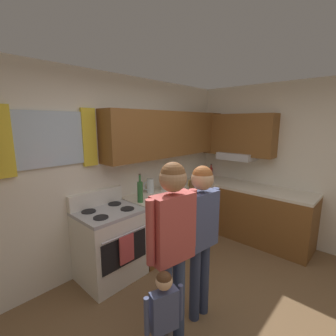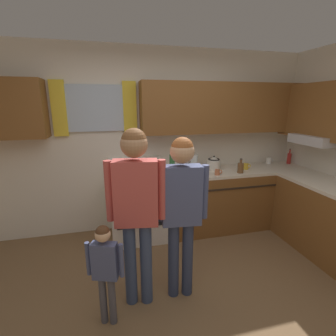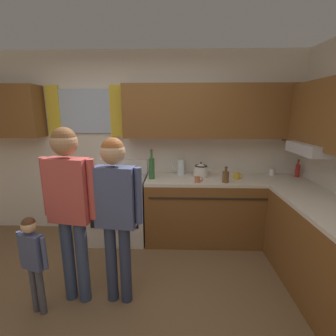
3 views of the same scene
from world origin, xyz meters
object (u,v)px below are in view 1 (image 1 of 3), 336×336
Objects in this scene: stove_oven at (110,243)px; bottle_squat_brown at (192,185)px; cup_terracotta at (178,192)px; small_child at (164,314)px; mug_mustard_yellow at (191,183)px; water_pitcher at (150,186)px; adult_in_plaid at (201,225)px; adult_holding_child at (173,235)px; bottle_wine_green at (140,191)px; mug_ceramic_white at (199,176)px; stovetop_kettle at (167,184)px; bottle_sauce_red at (211,172)px.

bottle_squat_brown is at bearing -7.84° from stove_oven.
bottle_squat_brown reaches higher than cup_terracotta.
mug_mustard_yellow is at bearing 33.09° from small_child.
adult_in_plaid is at bearing -113.73° from water_pitcher.
cup_terracotta is 0.45m from water_pitcher.
mug_mustard_yellow is at bearing 33.38° from adult_holding_child.
cup_terracotta is at bearing -161.82° from mug_mustard_yellow.
bottle_wine_green is at bearing 165.01° from cup_terracotta.
stovetop_kettle reaches higher than mug_ceramic_white.
mug_ceramic_white is 0.57× the size of water_pitcher.
small_child is (-0.91, -1.32, -0.47)m from bottle_wine_green.
stovetop_kettle is (1.14, 0.07, 0.53)m from stove_oven.
stovetop_kettle is (-0.47, 0.11, 0.05)m from mug_mustard_yellow.
adult_holding_child is at bearing -135.51° from stovetop_kettle.
mug_ceramic_white is (1.69, 0.25, -0.10)m from bottle_wine_green.
bottle_squat_brown is at bearing 3.32° from cup_terracotta.
mug_ceramic_white is at bearing 5.02° from stove_oven.
water_pitcher reaches higher than bottle_squat_brown.
bottle_sauce_red reaches higher than cup_terracotta.
bottle_wine_green is 1.71m from mug_ceramic_white.
mug_ceramic_white is 0.08× the size of adult_holding_child.
mug_mustard_yellow is at bearing -169.97° from bottle_sauce_red.
cup_terracotta is 0.91× the size of mug_mustard_yellow.
adult_holding_child reaches higher than mug_ceramic_white.
bottle_wine_green is at bearing -179.22° from mug_mustard_yellow.
mug_ceramic_white is (0.74, 0.39, -0.03)m from bottle_squat_brown.
mug_ceramic_white is 2.70m from adult_holding_child.
bottle_sauce_red is 0.90× the size of stovetop_kettle.
mug_ceramic_white is at bearing 8.29° from bottle_wine_green.
adult_holding_child reaches higher than bottle_squat_brown.
bottle_sauce_red is 2.01m from bottle_wine_green.
bottle_wine_green reaches higher than mug_ceramic_white.
adult_in_plaid is at bearing -139.35° from mug_mustard_yellow.
bottle_squat_brown is (1.43, -0.20, 0.51)m from stove_oven.
bottle_squat_brown is at bearing -42.54° from stovetop_kettle.
adult_holding_child is (-0.62, -1.14, -0.01)m from bottle_wine_green.
water_pitcher is at bearing 177.87° from bottle_sauce_red.
bottle_sauce_red is 1.12× the size of water_pitcher.
mug_ceramic_white is at bearing 20.46° from cup_terracotta.
cup_terracotta is 0.12× the size of small_child.
bottle_sauce_red is at bearing 4.81° from bottle_wine_green.
bottle_sauce_red is 1.34m from stovetop_kettle.
adult_in_plaid is (-0.21, -1.14, -0.06)m from bottle_wine_green.
bottle_wine_green is 0.63m from cup_terracotta.
mug_ceramic_white is (0.56, 0.23, 0.00)m from mug_mustard_yellow.
bottle_sauce_red is 1.95× the size of mug_ceramic_white.
mug_mustard_yellow is (0.18, 0.16, -0.03)m from bottle_squat_brown.
small_child is (-2.60, -1.57, -0.37)m from mug_ceramic_white.
stovetop_kettle is 0.30m from water_pitcher.
mug_mustard_yellow is 0.08× the size of adult_in_plaid.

